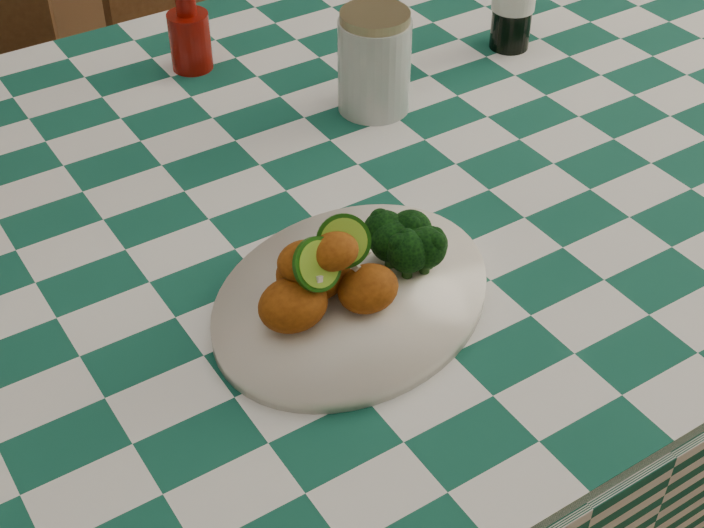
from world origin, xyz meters
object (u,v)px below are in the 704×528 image
plate (352,298)px  ketchup_bottle (188,26)px  fried_chicken_pile (331,268)px  mason_jar (374,61)px  wooden_chair_right (245,118)px  dining_table (298,410)px

plate → ketchup_bottle: 0.55m
fried_chicken_pile → mason_jar: bearing=50.1°
ketchup_bottle → mason_jar: size_ratio=0.93×
fried_chicken_pile → wooden_chair_right: size_ratio=0.16×
ketchup_bottle → wooden_chair_right: size_ratio=0.16×
fried_chicken_pile → mason_jar: 0.41m
fried_chicken_pile → dining_table: bearing=72.3°
plate → wooden_chair_right: bearing=69.9°
dining_table → fried_chicken_pile: size_ratio=12.45×
fried_chicken_pile → wooden_chair_right: 1.10m
dining_table → mason_jar: mason_jar is taller
ketchup_bottle → mason_jar: 0.28m
ketchup_bottle → wooden_chair_right: ketchup_bottle is taller
fried_chicken_pile → ketchup_bottle: (0.11, 0.54, 0.00)m
ketchup_bottle → wooden_chair_right: bearing=56.3°
dining_table → ketchup_bottle: bearing=83.4°
plate → mason_jar: size_ratio=2.36×
plate → wooden_chair_right: wooden_chair_right is taller
mason_jar → wooden_chair_right: mason_jar is taller
plate → wooden_chair_right: size_ratio=0.40×
ketchup_bottle → mason_jar: bearing=-55.9°
dining_table → plate: 0.46m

